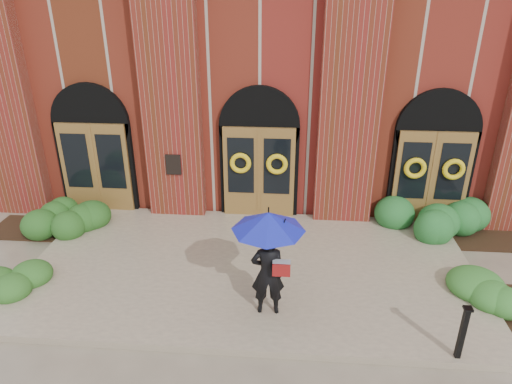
# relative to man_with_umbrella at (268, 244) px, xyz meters

# --- Properties ---
(ground) EXTENTS (90.00, 90.00, 0.00)m
(ground) POSITION_rel_man_with_umbrella_xyz_m (-0.48, 1.40, -1.66)
(ground) COLOR gray
(ground) RESTS_ON ground
(landing) EXTENTS (10.00, 5.30, 0.15)m
(landing) POSITION_rel_man_with_umbrella_xyz_m (-0.48, 1.55, -1.59)
(landing) COLOR tan
(landing) RESTS_ON ground
(church_building) EXTENTS (16.20, 12.53, 7.00)m
(church_building) POSITION_rel_man_with_umbrella_xyz_m (-0.48, 10.18, 1.84)
(church_building) COLOR maroon
(church_building) RESTS_ON ground
(man_with_umbrella) EXTENTS (1.46, 1.46, 2.16)m
(man_with_umbrella) POSITION_rel_man_with_umbrella_xyz_m (0.00, 0.00, 0.00)
(man_with_umbrella) COLOR black
(man_with_umbrella) RESTS_ON landing
(metal_post) EXTENTS (0.14, 0.14, 1.04)m
(metal_post) POSITION_rel_man_with_umbrella_xyz_m (3.31, -0.95, -0.96)
(metal_post) COLOR black
(metal_post) RESTS_ON landing
(hedge_wall_left) EXTENTS (2.80, 1.12, 0.72)m
(hedge_wall_left) POSITION_rel_man_with_umbrella_xyz_m (-5.99, 3.06, -1.30)
(hedge_wall_left) COLOR #224E1A
(hedge_wall_left) RESTS_ON ground
(hedge_wall_right) EXTENTS (3.29, 1.32, 0.85)m
(hedge_wall_right) POSITION_rel_man_with_umbrella_xyz_m (4.72, 3.60, -1.24)
(hedge_wall_right) COLOR #205C25
(hedge_wall_right) RESTS_ON ground
(hedge_front_left) EXTENTS (1.48, 1.26, 0.52)m
(hedge_front_left) POSITION_rel_man_with_umbrella_xyz_m (-5.58, 0.33, -1.40)
(hedge_front_left) COLOR #29571E
(hedge_front_left) RESTS_ON ground
(hedge_front_right) EXTENTS (1.53, 1.31, 0.54)m
(hedge_front_right) POSITION_rel_man_with_umbrella_xyz_m (4.86, 0.68, -1.39)
(hedge_front_right) COLOR #2D6524
(hedge_front_right) RESTS_ON ground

